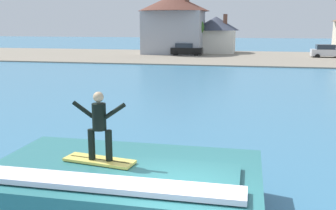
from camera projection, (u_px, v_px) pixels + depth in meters
wave_crest at (124, 189)px, 9.27m from camera, size 6.42×3.84×1.34m
surfboard at (99, 160)px, 9.08m from camera, size 1.76×0.77×0.06m
surfer at (99, 123)px, 8.85m from camera, size 1.28×0.32×1.62m
shoreline_bank at (240, 57)px, 53.43m from camera, size 120.00×23.81×0.14m
car_near_shore at (186, 50)px, 56.10m from camera, size 4.55×2.07×1.86m
car_far_shore at (327, 51)px, 52.38m from camera, size 4.29×2.14×1.86m
house_with_chimney at (174, 20)px, 58.56m from camera, size 10.81×10.81×9.10m
house_small_cottage at (216, 33)px, 61.03m from camera, size 7.42×7.42×6.08m
tree_tall_bare at (195, 27)px, 57.98m from camera, size 2.74×2.74×5.50m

